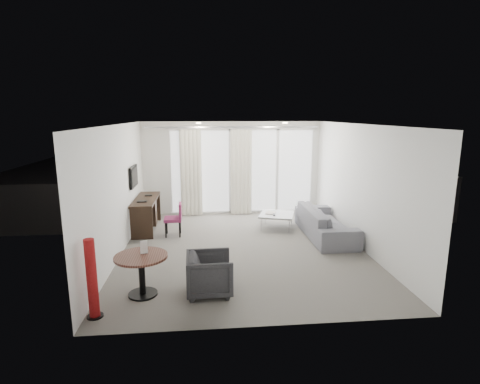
{
  "coord_description": "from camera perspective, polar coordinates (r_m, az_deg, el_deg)",
  "views": [
    {
      "loc": [
        -0.78,
        -7.51,
        2.81
      ],
      "look_at": [
        0.0,
        0.6,
        1.1
      ],
      "focal_mm": 28.0,
      "sensor_mm": 36.0,
      "label": 1
    }
  ],
  "objects": [
    {
      "name": "terrace_slab",
      "position": [
        12.39,
        -0.35,
        -1.54
      ],
      "size": [
        5.6,
        3.0,
        0.12
      ],
      "primitive_type": "cube",
      "color": "#4D4D50",
      "rests_on": "ground"
    },
    {
      "name": "rattan_chair_a",
      "position": [
        12.77,
        3.12,
        1.01
      ],
      "size": [
        0.65,
        0.65,
        0.82
      ],
      "primitive_type": null,
      "rotation": [
        0.0,
        0.0,
        -0.18
      ],
      "color": "brown",
      "rests_on": "terrace_slab"
    },
    {
      "name": "tv",
      "position": [
        9.23,
        -15.9,
        2.3
      ],
      "size": [
        0.05,
        0.8,
        0.5
      ],
      "primitive_type": null,
      "color": "black",
      "rests_on": "wall_left"
    },
    {
      "name": "rattan_table",
      "position": [
        11.5,
        4.45,
        -1.19
      ],
      "size": [
        0.57,
        0.57,
        0.44
      ],
      "primitive_type": null,
      "rotation": [
        0.0,
        0.0,
        0.36
      ],
      "color": "brown",
      "rests_on": "terrace_slab"
    },
    {
      "name": "wall_right",
      "position": [
        8.33,
        17.8,
        0.84
      ],
      "size": [
        0.0,
        6.0,
        2.6
      ],
      "primitive_type": "cube",
      "color": "silver",
      "rests_on": "ground"
    },
    {
      "name": "balustrade",
      "position": [
        13.69,
        -0.9,
        2.14
      ],
      "size": [
        5.5,
        0.06,
        1.05
      ],
      "primitive_type": null,
      "color": "#B2B2B7",
      "rests_on": "terrace_slab"
    },
    {
      "name": "window_frame",
      "position": [
        10.65,
        0.38,
        3.16
      ],
      "size": [
        4.1,
        0.06,
        2.44
      ],
      "primitive_type": null,
      "color": "white",
      "rests_on": "ground"
    },
    {
      "name": "coffee_table",
      "position": [
        9.42,
        5.62,
        -4.4
      ],
      "size": [
        1.02,
        1.02,
        0.37
      ],
      "primitive_type": null,
      "rotation": [
        0.0,
        0.0,
        -0.31
      ],
      "color": "gray",
      "rests_on": "floor"
    },
    {
      "name": "menu_card",
      "position": [
        6.12,
        -14.41,
        -8.5
      ],
      "size": [
        0.11,
        0.04,
        0.21
      ],
      "primitive_type": null,
      "rotation": [
        0.0,
        0.0,
        0.21
      ],
      "color": "white",
      "rests_on": "round_table"
    },
    {
      "name": "rattan_chair_b",
      "position": [
        13.12,
        8.38,
        1.02
      ],
      "size": [
        0.51,
        0.51,
        0.74
      ],
      "primitive_type": null,
      "rotation": [
        0.0,
        0.0,
        -0.01
      ],
      "color": "brown",
      "rests_on": "terrace_slab"
    },
    {
      "name": "desk_chair",
      "position": [
        8.89,
        -10.2,
        -4.15
      ],
      "size": [
        0.43,
        0.41,
        0.78
      ],
      "primitive_type": null,
      "rotation": [
        0.0,
        0.0,
        0.02
      ],
      "color": "#7A244C",
      "rests_on": "floor"
    },
    {
      "name": "downlight_a",
      "position": [
        9.11,
        -6.36,
        10.4
      ],
      "size": [
        0.12,
        0.12,
        0.02
      ],
      "primitive_type": "cylinder",
      "color": "#FFE0B2",
      "rests_on": "ceiling"
    },
    {
      "name": "floor",
      "position": [
        8.05,
        0.42,
        -8.57
      ],
      "size": [
        5.0,
        6.0,
        0.0
      ],
      "primitive_type": "cube",
      "color": "#636059",
      "rests_on": "ground"
    },
    {
      "name": "wall_front",
      "position": [
        4.81,
        4.15,
        -6.43
      ],
      "size": [
        5.0,
        0.0,
        2.6
      ],
      "primitive_type": "cube",
      "color": "silver",
      "rests_on": "ground"
    },
    {
      "name": "sofa",
      "position": [
        8.95,
        12.85,
        -4.51
      ],
      "size": [
        0.89,
        2.29,
        0.67
      ],
      "primitive_type": "imported",
      "rotation": [
        0.0,
        0.0,
        1.57
      ],
      "color": "slate",
      "rests_on": "floor"
    },
    {
      "name": "window_panel",
      "position": [
        10.67,
        0.37,
        3.17
      ],
      "size": [
        4.0,
        0.02,
        2.38
      ],
      "primitive_type": null,
      "color": "white",
      "rests_on": "ground"
    },
    {
      "name": "red_lamp",
      "position": [
        5.68,
        -21.64,
        -12.2
      ],
      "size": [
        0.25,
        0.25,
        1.15
      ],
      "primitive_type": "cylinder",
      "rotation": [
        0.0,
        0.0,
        0.07
      ],
      "color": "maroon",
      "rests_on": "floor"
    },
    {
      "name": "round_table",
      "position": [
        6.19,
        -14.71,
        -12.18
      ],
      "size": [
        0.96,
        0.96,
        0.66
      ],
      "primitive_type": null,
      "rotation": [
        0.0,
        0.0,
        -0.18
      ],
      "color": "#4A271D",
      "rests_on": "floor"
    },
    {
      "name": "curtain_left",
      "position": [
        10.46,
        -7.47,
        2.9
      ],
      "size": [
        0.6,
        0.2,
        2.38
      ],
      "primitive_type": null,
      "color": "silver",
      "rests_on": "ground"
    },
    {
      "name": "tub_armchair",
      "position": [
        6.07,
        -4.65,
        -12.32
      ],
      "size": [
        0.74,
        0.72,
        0.66
      ],
      "primitive_type": "imported",
      "rotation": [
        0.0,
        0.0,
        1.6
      ],
      "color": "#262629",
      "rests_on": "floor"
    },
    {
      "name": "desk",
      "position": [
        9.5,
        -14.06,
        -3.27
      ],
      "size": [
        0.52,
        1.66,
        0.78
      ],
      "primitive_type": null,
      "color": "black",
      "rests_on": "floor"
    },
    {
      "name": "magazine",
      "position": [
        9.41,
        4.67,
        -3.27
      ],
      "size": [
        0.3,
        0.34,
        0.02
      ],
      "primitive_type": null,
      "rotation": [
        0.0,
        0.0,
        -0.34
      ],
      "color": "gray",
      "rests_on": "coffee_table"
    },
    {
      "name": "wall_left",
      "position": [
        7.85,
        -18.05,
        0.18
      ],
      "size": [
        0.0,
        6.0,
        2.6
      ],
      "primitive_type": "cube",
      "color": "silver",
      "rests_on": "ground"
    },
    {
      "name": "ceiling",
      "position": [
        7.55,
        0.45,
        10.27
      ],
      "size": [
        5.0,
        6.0,
        0.0
      ],
      "primitive_type": "cube",
      "color": "white",
      "rests_on": "ground"
    },
    {
      "name": "remote",
      "position": [
        9.24,
        5.21,
        -3.56
      ],
      "size": [
        0.06,
        0.15,
        0.02
      ],
      "primitive_type": null,
      "rotation": [
        0.0,
        0.0,
        -0.1
      ],
      "color": "black",
      "rests_on": "coffee_table"
    },
    {
      "name": "curtain_track",
      "position": [
        10.36,
        -1.2,
        9.86
      ],
      "size": [
        4.8,
        0.04,
        0.04
      ],
      "primitive_type": null,
      "color": "#B2B2B7",
      "rests_on": "ceiling"
    },
    {
      "name": "curtain_right",
      "position": [
        10.5,
        0.19,
        3.03
      ],
      "size": [
        0.6,
        0.2,
        2.38
      ],
      "primitive_type": null,
      "color": "silver",
      "rests_on": "ground"
    },
    {
      "name": "downlight_b",
      "position": [
        9.32,
        6.88,
        10.42
      ],
      "size": [
        0.12,
        0.12,
        0.02
      ],
      "primitive_type": "cylinder",
      "color": "#FFE0B2",
      "rests_on": "ceiling"
    }
  ]
}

